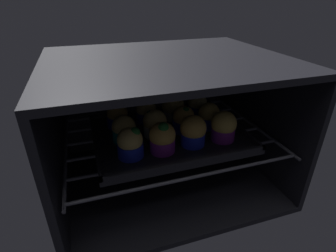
{
  "coord_description": "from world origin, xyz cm",
  "views": [
    {
      "loc": [
        -19.81,
        -38.87,
        50.11
      ],
      "look_at": [
        0.0,
        21.3,
        17.23
      ],
      "focal_mm": 28.06,
      "sensor_mm": 36.0,
      "label": 1
    }
  ],
  "objects_px": {
    "muffin_row1_col1": "(155,124)",
    "muffin_row2_col1": "(146,112)",
    "muffin_row1_col0": "(124,130)",
    "muffin_row2_col0": "(118,116)",
    "muffin_row0_col1": "(162,138)",
    "muffin_row1_col3": "(209,116)",
    "muffin_row0_col0": "(130,143)",
    "muffin_row0_col2": "(193,131)",
    "muffin_row2_col2": "(173,107)",
    "muffin_row2_col3": "(197,105)",
    "muffin_row0_col3": "(224,126)",
    "baking_tray": "(168,134)",
    "muffin_row1_col2": "(184,120)"
  },
  "relations": [
    {
      "from": "muffin_row1_col0",
      "to": "muffin_row2_col0",
      "type": "xyz_separation_m",
      "value": [
        -0.0,
        0.08,
        0.0
      ]
    },
    {
      "from": "muffin_row2_col1",
      "to": "muffin_row2_col3",
      "type": "xyz_separation_m",
      "value": [
        0.16,
        -0.0,
        0.0
      ]
    },
    {
      "from": "muffin_row0_col3",
      "to": "muffin_row2_col3",
      "type": "bearing_deg",
      "value": 91.01
    },
    {
      "from": "muffin_row1_col1",
      "to": "muffin_row2_col0",
      "type": "distance_m",
      "value": 0.12
    },
    {
      "from": "muffin_row0_col2",
      "to": "muffin_row2_col2",
      "type": "height_order",
      "value": "muffin_row0_col2"
    },
    {
      "from": "muffin_row0_col3",
      "to": "baking_tray",
      "type": "bearing_deg",
      "value": 147.49
    },
    {
      "from": "muffin_row0_col3",
      "to": "muffin_row2_col2",
      "type": "height_order",
      "value": "muffin_row0_col3"
    },
    {
      "from": "muffin_row0_col1",
      "to": "muffin_row1_col2",
      "type": "distance_m",
      "value": 0.12
    },
    {
      "from": "baking_tray",
      "to": "muffin_row1_col0",
      "type": "relative_size",
      "value": 5.73
    },
    {
      "from": "muffin_row1_col0",
      "to": "muffin_row2_col2",
      "type": "relative_size",
      "value": 0.92
    },
    {
      "from": "muffin_row0_col3",
      "to": "muffin_row1_col3",
      "type": "bearing_deg",
      "value": 93.23
    },
    {
      "from": "muffin_row1_col2",
      "to": "muffin_row2_col1",
      "type": "distance_m",
      "value": 0.12
    },
    {
      "from": "muffin_row0_col0",
      "to": "muffin_row1_col0",
      "type": "distance_m",
      "value": 0.08
    },
    {
      "from": "muffin_row1_col3",
      "to": "muffin_row0_col0",
      "type": "bearing_deg",
      "value": -161.81
    },
    {
      "from": "muffin_row2_col1",
      "to": "muffin_row2_col2",
      "type": "relative_size",
      "value": 0.96
    },
    {
      "from": "muffin_row1_col0",
      "to": "muffin_row2_col3",
      "type": "relative_size",
      "value": 0.94
    },
    {
      "from": "muffin_row0_col0",
      "to": "muffin_row0_col2",
      "type": "relative_size",
      "value": 0.96
    },
    {
      "from": "baking_tray",
      "to": "muffin_row2_col0",
      "type": "height_order",
      "value": "muffin_row2_col0"
    },
    {
      "from": "muffin_row0_col2",
      "to": "muffin_row2_col2",
      "type": "bearing_deg",
      "value": 88.88
    },
    {
      "from": "muffin_row1_col0",
      "to": "muffin_row2_col1",
      "type": "bearing_deg",
      "value": 47.49
    },
    {
      "from": "muffin_row2_col0",
      "to": "muffin_row0_col0",
      "type": "bearing_deg",
      "value": -88.17
    },
    {
      "from": "muffin_row1_col2",
      "to": "muffin_row2_col2",
      "type": "distance_m",
      "value": 0.09
    },
    {
      "from": "muffin_row0_col1",
      "to": "muffin_row2_col2",
      "type": "relative_size",
      "value": 1.08
    },
    {
      "from": "muffin_row0_col1",
      "to": "muffin_row1_col0",
      "type": "bearing_deg",
      "value": 134.24
    },
    {
      "from": "muffin_row0_col3",
      "to": "muffin_row2_col0",
      "type": "xyz_separation_m",
      "value": [
        -0.25,
        0.16,
        -0.01
      ]
    },
    {
      "from": "muffin_row0_col2",
      "to": "muffin_row1_col0",
      "type": "relative_size",
      "value": 1.14
    },
    {
      "from": "muffin_row0_col3",
      "to": "muffin_row1_col0",
      "type": "bearing_deg",
      "value": 162.8
    },
    {
      "from": "muffin_row1_col1",
      "to": "muffin_row2_col2",
      "type": "xyz_separation_m",
      "value": [
        0.08,
        0.08,
        0.0
      ]
    },
    {
      "from": "muffin_row0_col2",
      "to": "muffin_row2_col3",
      "type": "relative_size",
      "value": 1.06
    },
    {
      "from": "muffin_row2_col0",
      "to": "muffin_row2_col3",
      "type": "relative_size",
      "value": 0.97
    },
    {
      "from": "baking_tray",
      "to": "muffin_row0_col3",
      "type": "relative_size",
      "value": 5.04
    },
    {
      "from": "muffin_row2_col1",
      "to": "muffin_row2_col3",
      "type": "distance_m",
      "value": 0.16
    },
    {
      "from": "muffin_row1_col0",
      "to": "muffin_row2_col0",
      "type": "height_order",
      "value": "muffin_row2_col0"
    },
    {
      "from": "muffin_row2_col1",
      "to": "baking_tray",
      "type": "bearing_deg",
      "value": -65.05
    },
    {
      "from": "muffin_row2_col1",
      "to": "muffin_row1_col0",
      "type": "bearing_deg",
      "value": -132.51
    },
    {
      "from": "muffin_row0_col0",
      "to": "muffin_row1_col2",
      "type": "relative_size",
      "value": 1.02
    },
    {
      "from": "muffin_row2_col3",
      "to": "muffin_row0_col3",
      "type": "bearing_deg",
      "value": -88.99
    },
    {
      "from": "muffin_row0_col1",
      "to": "muffin_row2_col3",
      "type": "relative_size",
      "value": 1.1
    },
    {
      "from": "muffin_row1_col0",
      "to": "muffin_row1_col3",
      "type": "relative_size",
      "value": 0.95
    },
    {
      "from": "muffin_row1_col2",
      "to": "muffin_row2_col1",
      "type": "height_order",
      "value": "muffin_row1_col2"
    },
    {
      "from": "muffin_row2_col1",
      "to": "muffin_row2_col2",
      "type": "xyz_separation_m",
      "value": [
        0.08,
        -0.0,
        0.0
      ]
    },
    {
      "from": "muffin_row1_col1",
      "to": "muffin_row2_col1",
      "type": "height_order",
      "value": "same"
    },
    {
      "from": "muffin_row0_col1",
      "to": "muffin_row2_col0",
      "type": "bearing_deg",
      "value": 116.42
    },
    {
      "from": "muffin_row1_col2",
      "to": "muffin_row2_col0",
      "type": "height_order",
      "value": "muffin_row1_col2"
    },
    {
      "from": "muffin_row1_col2",
      "to": "muffin_row2_col2",
      "type": "xyz_separation_m",
      "value": [
        -0.0,
        0.09,
        0.0
      ]
    },
    {
      "from": "muffin_row1_col1",
      "to": "muffin_row2_col0",
      "type": "relative_size",
      "value": 1.01
    },
    {
      "from": "baking_tray",
      "to": "muffin_row1_col1",
      "type": "relative_size",
      "value": 5.45
    },
    {
      "from": "muffin_row1_col1",
      "to": "muffin_row1_col3",
      "type": "bearing_deg",
      "value": -0.69
    },
    {
      "from": "muffin_row0_col3",
      "to": "muffin_row2_col2",
      "type": "distance_m",
      "value": 0.18
    },
    {
      "from": "muffin_row1_col2",
      "to": "muffin_row0_col1",
      "type": "bearing_deg",
      "value": -136.76
    }
  ]
}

